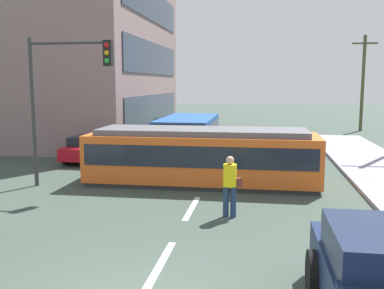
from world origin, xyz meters
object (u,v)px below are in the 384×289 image
object	(u,v)px
pedestrian_crossing	(230,183)
parked_sedan_furthest	(164,125)
utility_pole_far	(363,81)
streetcar_tram	(202,155)
city_bus	(188,133)
traffic_light_mast	(64,83)
parked_sedan_mid	(94,147)
parked_sedan_far	(133,134)

from	to	relation	value
pedestrian_crossing	parked_sedan_furthest	distance (m)	19.79
utility_pole_far	parked_sedan_furthest	bearing A→B (deg)	-163.65
streetcar_tram	city_bus	distance (m)	6.39
parked_sedan_furthest	traffic_light_mast	size ratio (longest dim) A/B	0.82
parked_sedan_mid	parked_sedan_far	size ratio (longest dim) A/B	0.91
streetcar_tram	parked_sedan_furthest	distance (m)	15.75
traffic_light_mast	streetcar_tram	bearing A→B (deg)	15.64
streetcar_tram	traffic_light_mast	size ratio (longest dim) A/B	1.60
parked_sedan_mid	pedestrian_crossing	bearing A→B (deg)	-48.39
parked_sedan_mid	utility_pole_far	xyz separation A→B (m)	(15.17, 15.24, 3.11)
parked_sedan_furthest	streetcar_tram	bearing A→B (deg)	-72.29
parked_sedan_far	traffic_light_mast	size ratio (longest dim) A/B	0.88
utility_pole_far	streetcar_tram	bearing A→B (deg)	-116.40
city_bus	parked_sedan_mid	xyz separation A→B (m)	(-4.10, -2.24, -0.47)
parked_sedan_far	pedestrian_crossing	bearing A→B (deg)	-63.35
city_bus	parked_sedan_far	size ratio (longest dim) A/B	1.34
parked_sedan_far	utility_pole_far	world-z (taller)	utility_pole_far
parked_sedan_furthest	traffic_light_mast	bearing A→B (deg)	-89.21
streetcar_tram	parked_sedan_furthest	xyz separation A→B (m)	(-4.79, 15.00, -0.41)
pedestrian_crossing	utility_pole_far	xyz separation A→B (m)	(8.25, 23.03, 2.79)
parked_sedan_mid	parked_sedan_far	bearing A→B (deg)	87.59
utility_pole_far	pedestrian_crossing	bearing A→B (deg)	-109.71
city_bus	parked_sedan_far	distance (m)	5.10
parked_sedan_far	traffic_light_mast	xyz separation A→B (m)	(0.84, -10.77, 2.97)
pedestrian_crossing	parked_sedan_far	size ratio (longest dim) A/B	0.37
pedestrian_crossing	utility_pole_far	size ratio (longest dim) A/B	0.23
parked_sedan_furthest	utility_pole_far	distance (m)	15.24
traffic_light_mast	utility_pole_far	size ratio (longest dim) A/B	0.72
parked_sedan_mid	utility_pole_far	size ratio (longest dim) A/B	0.57
traffic_light_mast	utility_pole_far	xyz separation A→B (m)	(14.09, 20.48, 0.14)
parked_sedan_furthest	city_bus	bearing A→B (deg)	-69.73
parked_sedan_mid	traffic_light_mast	xyz separation A→B (m)	(1.08, -5.24, 2.97)
pedestrian_crossing	city_bus	bearing A→B (deg)	105.70
parked_sedan_mid	parked_sedan_far	world-z (taller)	same
city_bus	traffic_light_mast	bearing A→B (deg)	-111.99
utility_pole_far	parked_sedan_far	bearing A→B (deg)	-146.98
parked_sedan_mid	parked_sedan_furthest	world-z (taller)	same
pedestrian_crossing	utility_pole_far	bearing A→B (deg)	70.29
streetcar_tram	traffic_light_mast	bearing A→B (deg)	-164.36
city_bus	parked_sedan_far	xyz separation A→B (m)	(-3.87, 3.29, -0.46)
parked_sedan_furthest	pedestrian_crossing	bearing A→B (deg)	-72.14
city_bus	parked_sedan_furthest	world-z (taller)	city_bus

